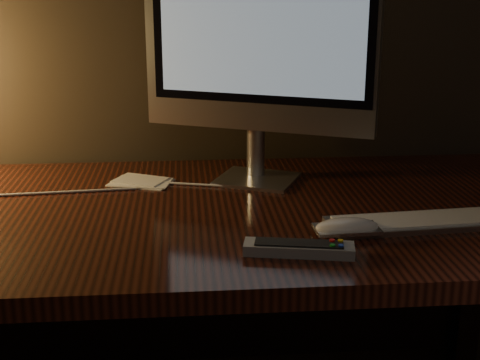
{
  "coord_description": "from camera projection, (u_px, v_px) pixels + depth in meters",
  "views": [
    {
      "loc": [
        -0.01,
        0.58,
        1.19
      ],
      "look_at": [
        0.09,
        1.73,
        0.84
      ],
      "focal_mm": 50.0,
      "sensor_mm": 36.0,
      "label": 1
    }
  ],
  "objects": [
    {
      "name": "desk",
      "position": [
        193.0,
        254.0,
        1.45
      ],
      "size": [
        1.6,
        0.75,
        0.75
      ],
      "color": "#3E170E",
      "rests_on": "ground"
    },
    {
      "name": "monitor",
      "position": [
        258.0,
        36.0,
        1.43
      ],
      "size": [
        0.49,
        0.25,
        0.55
      ],
      "rotation": [
        0.0,
        0.0,
        -0.43
      ],
      "color": "silver",
      "rests_on": "desk"
    },
    {
      "name": "keyboard",
      "position": [
        424.0,
        221.0,
        1.25
      ],
      "size": [
        0.37,
        0.13,
        0.01
      ],
      "primitive_type": "cube",
      "rotation": [
        0.0,
        0.0,
        0.08
      ],
      "color": "silver",
      "rests_on": "desk"
    },
    {
      "name": "mouse",
      "position": [
        347.0,
        230.0,
        1.2
      ],
      "size": [
        0.12,
        0.07,
        0.02
      ],
      "primitive_type": "ellipsoid",
      "rotation": [
        0.0,
        0.0,
        0.05
      ],
      "color": "white",
      "rests_on": "desk"
    },
    {
      "name": "tv_remote",
      "position": [
        299.0,
        248.0,
        1.12
      ],
      "size": [
        0.19,
        0.08,
        0.02
      ],
      "rotation": [
        0.0,
        0.0,
        -0.19
      ],
      "color": "gray",
      "rests_on": "desk"
    },
    {
      "name": "papers",
      "position": [
        141.0,
        182.0,
        1.51
      ],
      "size": [
        0.16,
        0.13,
        0.01
      ],
      "primitive_type": "cube",
      "rotation": [
        0.0,
        0.0,
        -0.36
      ],
      "color": "white",
      "rests_on": "desk"
    },
    {
      "name": "cable",
      "position": [
        136.0,
        191.0,
        1.45
      ],
      "size": [
        0.65,
        0.09,
        0.01
      ],
      "primitive_type": "cylinder",
      "rotation": [
        0.0,
        1.57,
        -0.13
      ],
      "color": "white",
      "rests_on": "desk"
    }
  ]
}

